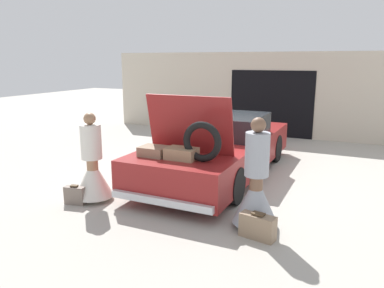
% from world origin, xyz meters
% --- Properties ---
extents(ground_plane, '(40.00, 40.00, 0.00)m').
position_xyz_m(ground_plane, '(0.00, 0.00, 0.00)').
color(ground_plane, '#ADA89E').
extents(garage_wall_back, '(12.00, 0.14, 2.80)m').
position_xyz_m(garage_wall_back, '(0.00, 4.87, 1.39)').
color(garage_wall_back, beige).
rests_on(garage_wall_back, ground_plane).
extents(car, '(2.02, 5.34, 1.92)m').
position_xyz_m(car, '(0.00, 0.01, 0.61)').
color(car, maroon).
rests_on(car, ground_plane).
extents(person_left, '(0.71, 0.71, 1.63)m').
position_xyz_m(person_left, '(-1.51, -2.50, 0.57)').
color(person_left, '#997051').
rests_on(person_left, ground_plane).
extents(person_right, '(0.70, 0.70, 1.72)m').
position_xyz_m(person_right, '(1.51, -2.37, 0.61)').
color(person_right, brown).
rests_on(person_right, ground_plane).
extents(suitcase_beside_left_person, '(0.39, 0.20, 0.36)m').
position_xyz_m(suitcase_beside_left_person, '(-1.68, -2.82, 0.17)').
color(suitcase_beside_left_person, '#75665B').
rests_on(suitcase_beside_left_person, ground_plane).
extents(suitcase_beside_right_person, '(0.55, 0.29, 0.39)m').
position_xyz_m(suitcase_beside_right_person, '(1.65, -2.71, 0.18)').
color(suitcase_beside_right_person, '#8C7259').
rests_on(suitcase_beside_right_person, ground_plane).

